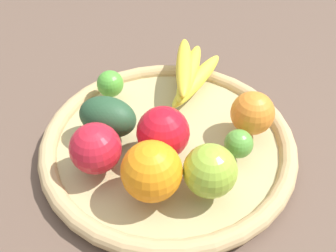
{
  "coord_description": "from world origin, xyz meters",
  "views": [
    {
      "loc": [
        -0.2,
        -0.37,
        0.46
      ],
      "look_at": [
        0.0,
        0.0,
        0.05
      ],
      "focal_mm": 40.28,
      "sensor_mm": 36.0,
      "label": 1
    }
  ],
  "objects": [
    {
      "name": "banana_bunch",
      "position": [
        0.1,
        0.1,
        0.06
      ],
      "size": [
        0.17,
        0.17,
        0.05
      ],
      "color": "yellow",
      "rests_on": "basket"
    },
    {
      "name": "orange_1",
      "position": [
        -0.07,
        -0.08,
        0.07
      ],
      "size": [
        0.1,
        0.1,
        0.08
      ],
      "primitive_type": "sphere",
      "rotation": [
        0.0,
        0.0,
        1.33
      ],
      "color": "orange",
      "rests_on": "basket"
    },
    {
      "name": "orange_0",
      "position": [
        0.12,
        -0.05,
        0.07
      ],
      "size": [
        0.07,
        0.07,
        0.07
      ],
      "primitive_type": "sphere",
      "rotation": [
        0.0,
        0.0,
        1.52
      ],
      "color": "orange",
      "rests_on": "basket"
    },
    {
      "name": "lime_1",
      "position": [
        0.07,
        -0.08,
        0.05
      ],
      "size": [
        0.06,
        0.06,
        0.04
      ],
      "primitive_type": "sphere",
      "rotation": [
        0.0,
        0.0,
        1.9
      ],
      "color": "#559636",
      "rests_on": "basket"
    },
    {
      "name": "apple_0",
      "position": [
        -0.02,
        -0.03,
        0.07
      ],
      "size": [
        0.11,
        0.11,
        0.08
      ],
      "primitive_type": "sphere",
      "rotation": [
        0.0,
        0.0,
        0.7
      ],
      "color": "red",
      "rests_on": "basket"
    },
    {
      "name": "lime_0",
      "position": [
        -0.04,
        0.14,
        0.06
      ],
      "size": [
        0.06,
        0.06,
        0.05
      ],
      "primitive_type": "sphere",
      "rotation": [
        0.0,
        0.0,
        1.86
      ],
      "color": "#50A133",
      "rests_on": "basket"
    },
    {
      "name": "ground_plane",
      "position": [
        0.0,
        0.0,
        0.0
      ],
      "size": [
        2.4,
        2.4,
        0.0
      ],
      "primitive_type": "plane",
      "color": "brown",
      "rests_on": "ground"
    },
    {
      "name": "apple_2",
      "position": [
        -0.12,
        -0.01,
        0.07
      ],
      "size": [
        0.07,
        0.07,
        0.07
      ],
      "primitive_type": "sphere",
      "rotation": [
        0.0,
        0.0,
        4.7
      ],
      "color": "red",
      "rests_on": "basket"
    },
    {
      "name": "basket",
      "position": [
        0.0,
        0.0,
        0.01
      ],
      "size": [
        0.41,
        0.41,
        0.03
      ],
      "color": "tan",
      "rests_on": "ground_plane"
    },
    {
      "name": "avocado",
      "position": [
        -0.08,
        0.05,
        0.06
      ],
      "size": [
        0.11,
        0.11,
        0.06
      ],
      "primitive_type": "ellipsoid",
      "rotation": [
        0.0,
        0.0,
        2.3
      ],
      "color": "#264B2D",
      "rests_on": "basket"
    },
    {
      "name": "apple_1",
      "position": [
        0.0,
        -0.12,
        0.07
      ],
      "size": [
        0.1,
        0.1,
        0.07
      ],
      "primitive_type": "sphere",
      "rotation": [
        0.0,
        0.0,
        0.38
      ],
      "color": "#91B534",
      "rests_on": "basket"
    }
  ]
}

